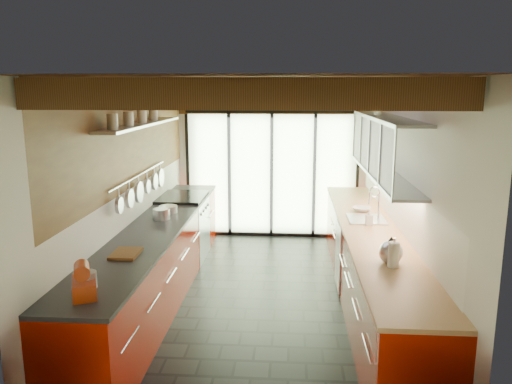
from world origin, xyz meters
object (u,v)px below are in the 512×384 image
stand_mixer (84,282)px  soap_bottle (369,217)px  paper_towel (394,255)px  bowl (361,209)px  kettle (391,251)px

stand_mixer → soap_bottle: stand_mixer is taller
stand_mixer → paper_towel: (2.54, 0.81, 0.01)m
bowl → kettle: bearing=-90.0°
soap_bottle → paper_towel: bearing=-90.0°
kettle → soap_bottle: kettle is taller
kettle → paper_towel: 0.13m
stand_mixer → kettle: bearing=20.4°
kettle → bowl: (0.00, 1.99, -0.09)m
kettle → bowl: 2.00m
stand_mixer → soap_bottle: (2.54, 2.26, -0.02)m
soap_bottle → bowl: 0.67m
bowl → paper_towel: bearing=-90.0°
stand_mixer → paper_towel: size_ratio=1.27×
kettle → bowl: kettle is taller
kettle → soap_bottle: 1.32m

